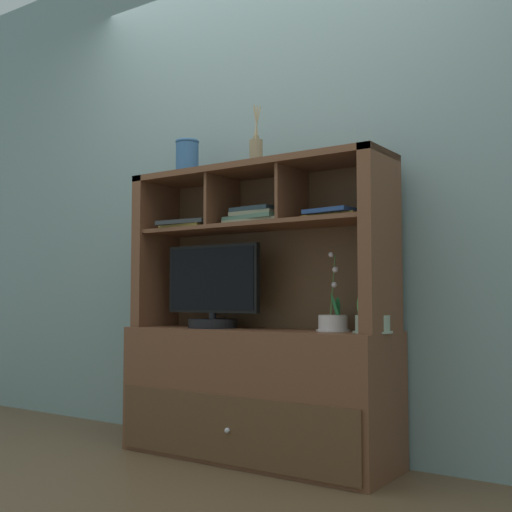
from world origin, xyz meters
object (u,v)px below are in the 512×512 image
(tv_monitor, at_px, (213,292))
(potted_orchid, at_px, (333,322))
(magazine_stack_right, at_px, (191,225))
(potted_fern, at_px, (372,315))
(magazine_stack_centre, at_px, (257,217))
(media_console, at_px, (257,365))
(diffuser_bottle, at_px, (257,152))
(ceramic_vase, at_px, (187,158))
(magazine_stack_left, at_px, (336,214))

(tv_monitor, distance_m, potted_orchid, 0.64)
(tv_monitor, distance_m, magazine_stack_right, 0.36)
(potted_fern, xyz_separation_m, magazine_stack_centre, (-0.58, -0.00, 0.45))
(potted_orchid, bearing_deg, magazine_stack_right, -176.45)
(magazine_stack_centre, bearing_deg, media_console, 125.52)
(tv_monitor, height_order, potted_fern, tv_monitor)
(magazine_stack_centre, bearing_deg, diffuser_bottle, 125.14)
(potted_fern, distance_m, ceramic_vase, 1.29)
(tv_monitor, distance_m, diffuser_bottle, 0.70)
(media_console, height_order, ceramic_vase, ceramic_vase)
(magazine_stack_centre, xyz_separation_m, ceramic_vase, (-0.44, 0.01, 0.34))
(media_console, relative_size, diffuser_bottle, 4.62)
(potted_orchid, height_order, potted_fern, potted_orchid)
(magazine_stack_left, bearing_deg, magazine_stack_centre, -176.81)
(potted_orchid, distance_m, diffuser_bottle, 0.89)
(magazine_stack_right, distance_m, ceramic_vase, 0.36)
(magazine_stack_centre, bearing_deg, magazine_stack_right, -176.72)
(potted_fern, distance_m, magazine_stack_centre, 0.73)
(media_console, xyz_separation_m, magazine_stack_centre, (0.01, -0.02, 0.69))
(ceramic_vase, bearing_deg, diffuser_bottle, 1.06)
(tv_monitor, xyz_separation_m, potted_fern, (0.82, 0.03, -0.10))
(media_console, relative_size, potted_orchid, 3.97)
(potted_orchid, bearing_deg, media_console, -179.16)
(media_console, xyz_separation_m, magazine_stack_right, (-0.37, -0.04, 0.67))
(media_console, bearing_deg, magazine_stack_left, 0.36)
(tv_monitor, bearing_deg, media_console, 11.45)
(media_console, height_order, potted_fern, media_console)
(tv_monitor, relative_size, magazine_stack_left, 1.93)
(potted_orchid, height_order, diffuser_bottle, diffuser_bottle)
(magazine_stack_centre, xyz_separation_m, magazine_stack_right, (-0.39, -0.02, -0.02))
(diffuser_bottle, bearing_deg, magazine_stack_left, 0.32)
(diffuser_bottle, distance_m, ceramic_vase, 0.43)
(magazine_stack_right, height_order, ceramic_vase, ceramic_vase)
(potted_orchid, relative_size, potted_fern, 1.86)
(tv_monitor, bearing_deg, ceramic_vase, 169.30)
(potted_orchid, bearing_deg, diffuser_bottle, -179.20)
(tv_monitor, distance_m, magazine_stack_centre, 0.43)
(magazine_stack_right, xyz_separation_m, diffuser_bottle, (0.37, 0.04, 0.33))
(media_console, height_order, magazine_stack_centre, media_console)
(tv_monitor, xyz_separation_m, magazine_stack_right, (-0.15, 0.00, 0.33))
(media_console, distance_m, magazine_stack_left, 0.79)
(potted_fern, bearing_deg, potted_orchid, 172.39)
(potted_orchid, relative_size, magazine_stack_right, 1.17)
(ceramic_vase, bearing_deg, potted_fern, -0.69)
(media_console, height_order, magazine_stack_right, media_console)
(magazine_stack_left, bearing_deg, diffuser_bottle, -179.68)
(magazine_stack_centre, bearing_deg, potted_fern, 0.01)
(potted_orchid, bearing_deg, potted_fern, -7.61)
(media_console, bearing_deg, potted_fern, -1.92)
(ceramic_vase, bearing_deg, media_console, 1.02)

